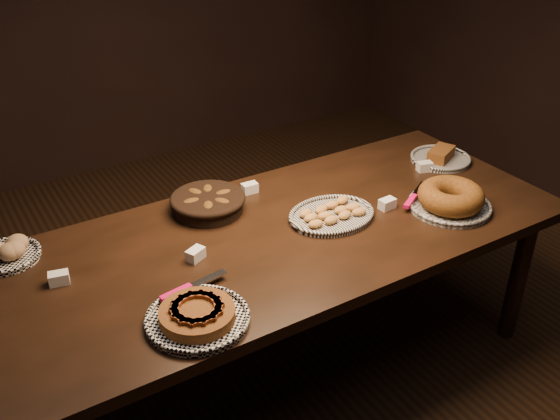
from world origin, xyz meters
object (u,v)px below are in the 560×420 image
apple_tart_plate (197,316)px  madeleine_platter (332,214)px  buffet_table (282,247)px  bundt_cake_plate (450,199)px

apple_tart_plate → madeleine_platter: size_ratio=0.98×
buffet_table → madeleine_platter: bearing=-4.3°
apple_tart_plate → madeleine_platter: apple_tart_plate is taller
buffet_table → madeleine_platter: 0.25m
buffet_table → apple_tart_plate: bearing=-148.2°
apple_tart_plate → bundt_cake_plate: bundt_cake_plate is taller
buffet_table → bundt_cake_plate: (0.71, -0.22, 0.12)m
buffet_table → bundt_cake_plate: bearing=-17.0°
buffet_table → apple_tart_plate: (-0.53, -0.33, 0.10)m
bundt_cake_plate → buffet_table: bearing=160.8°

